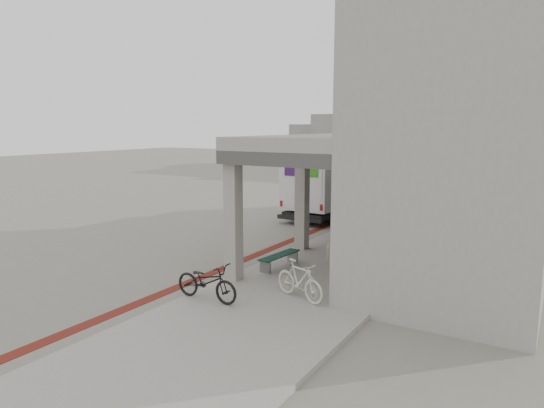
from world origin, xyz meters
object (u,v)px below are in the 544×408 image
Objects in this scene: bench at (279,258)px; bicycle_cream at (299,280)px; fedex_truck at (336,181)px; utility_cabinet at (402,233)px; bicycle_black at (207,282)px.

bicycle_cream is (1.79, -2.08, 0.20)m from bench.
fedex_truck is at bearing 39.66° from bicycle_cream.
fedex_truck reaches higher than bicycle_cream.
fedex_truck is at bearing 141.04° from utility_cabinet.
utility_cabinet reaches higher than bench.
bicycle_black is at bearing 142.81° from bicycle_cream.
bicycle_black is 2.25m from bicycle_cream.
fedex_truck is 13.16m from bicycle_black.
bench is at bearing -110.49° from utility_cabinet.
utility_cabinet is at bearing -44.45° from fedex_truck.
utility_cabinet is 6.53m from bicycle_cream.
utility_cabinet is 8.12m from bicycle_black.
bicycle_black is at bearing -86.52° from bench.
bench is 0.96× the size of bicycle_black.
bicycle_cream is (4.22, -11.68, -1.04)m from fedex_truck.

